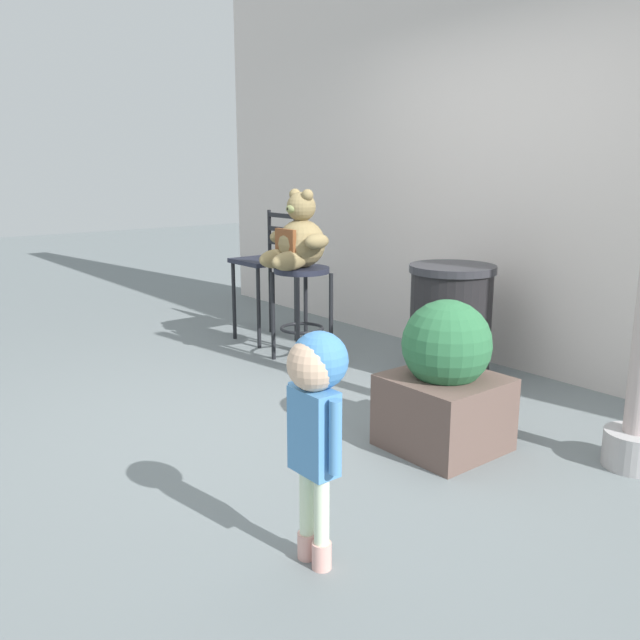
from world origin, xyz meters
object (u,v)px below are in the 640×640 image
Objects in this scene: planter_with_shrub at (445,381)px; bar_chair_empty at (267,266)px; bar_stool_with_teddy at (302,294)px; child_walking at (316,399)px; trash_bin at (450,322)px; teddy_bear at (298,239)px.

bar_chair_empty is at bearing 166.92° from planter_with_shrub.
bar_chair_empty reaches higher than bar_stool_with_teddy.
bar_stool_with_teddy is 0.91× the size of planter_with_shrub.
bar_stool_with_teddy is 0.66× the size of bar_chair_empty.
planter_with_shrub is at bearing -56.07° from child_walking.
child_walking reaches higher than trash_bin.
bar_stool_with_teddy is 0.71m from bar_chair_empty.
teddy_bear is at bearing 167.90° from planter_with_shrub.
bar_stool_with_teddy is at bearing 90.00° from teddy_bear.
bar_chair_empty is (-0.69, 0.16, 0.11)m from bar_stool_with_teddy.
teddy_bear is at bearing -150.52° from trash_bin.
bar_chair_empty reaches higher than child_walking.
bar_chair_empty is (-2.82, 1.72, -0.01)m from child_walking.
bar_stool_with_teddy is at bearing -13.27° from bar_chair_empty.
trash_bin is 1.01× the size of planter_with_shrub.
teddy_bear reaches higher than bar_stool_with_teddy.
trash_bin reaches higher than planter_with_shrub.
bar_chair_empty is 1.37× the size of planter_with_shrub.
trash_bin is at bearing 29.48° from teddy_bear.
bar_chair_empty is 2.50m from planter_with_shrub.
planter_with_shrub is (2.42, -0.56, -0.26)m from bar_chair_empty.
bar_chair_empty is at bearing -16.56° from child_walking.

